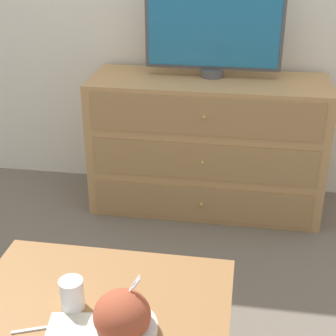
% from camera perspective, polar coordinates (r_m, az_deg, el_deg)
% --- Properties ---
extents(ground_plane, '(12.00, 12.00, 0.00)m').
position_cam_1_polar(ground_plane, '(3.36, 4.30, -1.66)').
color(ground_plane, '#70665B').
extents(dresser, '(1.30, 0.49, 0.77)m').
position_cam_1_polar(dresser, '(2.95, 4.32, 2.57)').
color(dresser, tan).
rests_on(dresser, ground_plane).
extents(tv, '(0.73, 0.12, 0.53)m').
position_cam_1_polar(tv, '(2.82, 5.10, 15.50)').
color(tv, '#515156').
rests_on(tv, dresser).
extents(coffee_table, '(0.81, 0.56, 0.48)m').
position_cam_1_polar(coffee_table, '(1.71, -7.46, -16.44)').
color(coffee_table, '#9E6B3D').
rests_on(coffee_table, ground_plane).
extents(takeout_bowl, '(0.20, 0.20, 0.18)m').
position_cam_1_polar(takeout_bowl, '(1.51, -5.10, -16.31)').
color(takeout_bowl, silver).
rests_on(takeout_bowl, coffee_table).
extents(drink_cup, '(0.07, 0.07, 0.10)m').
position_cam_1_polar(drink_cup, '(1.63, -10.59, -13.73)').
color(drink_cup, beige).
rests_on(drink_cup, coffee_table).
extents(napkin, '(0.21, 0.21, 0.00)m').
position_cam_1_polar(napkin, '(1.56, -10.05, -17.77)').
color(napkin, silver).
rests_on(napkin, coffee_table).
extents(knife, '(0.18, 0.08, 0.01)m').
position_cam_1_polar(knife, '(1.60, -13.50, -16.82)').
color(knife, silver).
rests_on(knife, coffee_table).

